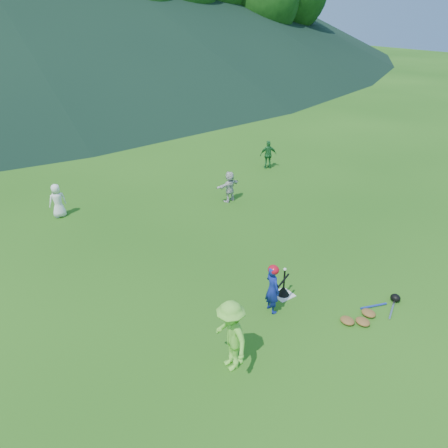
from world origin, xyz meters
name	(u,v)px	position (x,y,z in m)	size (l,w,h in m)	color
ground	(283,295)	(0.00, 0.00, 0.00)	(120.00, 120.00, 0.00)	#1F5513
home_plate	(283,295)	(0.00, 0.00, 0.01)	(0.45, 0.45, 0.02)	silver
baseball	(285,269)	(0.00, 0.00, 0.74)	(0.08, 0.08, 0.08)	white
batter_child	(272,289)	(-0.62, -0.29, 0.59)	(0.43, 0.28, 1.19)	navy
adult_coach	(231,336)	(-2.41, -1.15, 0.75)	(0.97, 0.56, 1.51)	#78D63F
fielder_a	(58,201)	(-3.11, 7.55, 0.57)	(0.56, 0.36, 1.14)	white
fielder_c	(268,155)	(5.63, 7.25, 0.60)	(0.70, 0.29, 1.20)	#217032
fielder_d	(230,186)	(2.24, 5.35, 0.56)	(1.03, 0.33, 1.11)	silver
batting_tee	(283,291)	(0.00, 0.00, 0.13)	(0.30, 0.30, 0.68)	black
batter_gear	(274,271)	(-0.60, -0.29, 1.07)	(0.71, 0.30, 0.55)	red
equipment_pile	(369,313)	(1.07, -1.70, 0.07)	(1.80, 0.68, 0.19)	olive
outfield_fence	(17,93)	(0.00, 28.00, 0.70)	(70.07, 0.08, 1.33)	gray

